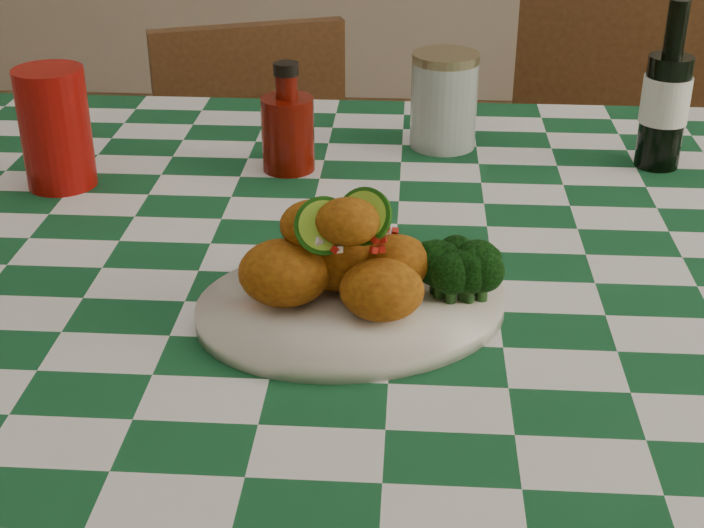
# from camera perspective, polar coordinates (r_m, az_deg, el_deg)

# --- Properties ---
(dining_table) EXTENTS (1.66, 1.06, 0.79)m
(dining_table) POSITION_cam_1_polar(r_m,az_deg,el_deg) (1.29, 2.21, -14.91)
(dining_table) COLOR #144F29
(dining_table) RESTS_ON ground
(plate) EXTENTS (0.36, 0.31, 0.02)m
(plate) POSITION_cam_1_polar(r_m,az_deg,el_deg) (0.94, -0.00, -2.49)
(plate) COLOR silver
(plate) RESTS_ON dining_table
(fried_chicken_pile) EXTENTS (0.16, 0.12, 0.10)m
(fried_chicken_pile) POSITION_cam_1_polar(r_m,az_deg,el_deg) (0.91, -0.20, 0.85)
(fried_chicken_pile) COLOR #AE6210
(fried_chicken_pile) RESTS_ON plate
(broccoli_side) EXTENTS (0.07, 0.07, 0.05)m
(broccoli_side) POSITION_cam_1_polar(r_m,az_deg,el_deg) (0.93, 6.18, -0.37)
(broccoli_side) COLOR black
(broccoli_side) RESTS_ON plate
(red_tumbler) EXTENTS (0.09, 0.09, 0.15)m
(red_tumbler) POSITION_cam_1_polar(r_m,az_deg,el_deg) (1.26, -16.87, 7.57)
(red_tumbler) COLOR #940B08
(red_tumbler) RESTS_ON dining_table
(ketchup_bottle) EXTENTS (0.08, 0.08, 0.14)m
(ketchup_bottle) POSITION_cam_1_polar(r_m,az_deg,el_deg) (1.26, -3.78, 8.52)
(ketchup_bottle) COLOR #5E0C04
(ketchup_bottle) RESTS_ON dining_table
(mason_jar) EXTENTS (0.10, 0.10, 0.13)m
(mason_jar) POSITION_cam_1_polar(r_m,az_deg,el_deg) (1.35, 5.37, 9.45)
(mason_jar) COLOR #B2BCBA
(mason_jar) RESTS_ON dining_table
(beer_bottle) EXTENTS (0.08, 0.08, 0.22)m
(beer_bottle) POSITION_cam_1_polar(r_m,az_deg,el_deg) (1.32, 17.89, 9.84)
(beer_bottle) COLOR black
(beer_bottle) RESTS_ON dining_table
(wooden_chair_left) EXTENTS (0.49, 0.50, 0.82)m
(wooden_chair_left) POSITION_cam_1_polar(r_m,az_deg,el_deg) (1.89, -4.55, 0.40)
(wooden_chair_left) COLOR #472814
(wooden_chair_left) RESTS_ON ground
(wooden_chair_right) EXTENTS (0.48, 0.50, 0.93)m
(wooden_chair_right) POSITION_cam_1_polar(r_m,az_deg,el_deg) (1.92, 14.90, 1.81)
(wooden_chair_right) COLOR #472814
(wooden_chair_right) RESTS_ON ground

